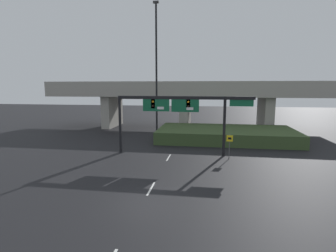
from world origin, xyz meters
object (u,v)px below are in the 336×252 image
Objects in this scene: signal_gantry at (179,108)px; speed_limit_sign at (229,143)px; parked_sedan_near_right at (247,139)px; highway_light_pole_near at (156,70)px.

signal_gantry reaches higher than speed_limit_sign.
speed_limit_sign reaches higher than parked_sedan_near_right.
parked_sedan_near_right is at bearing 69.58° from speed_limit_sign.
signal_gantry is at bearing -129.55° from parked_sedan_near_right.
highway_light_pole_near reaches higher than speed_limit_sign.
highway_light_pole_near is at bearing 138.78° from speed_limit_sign.
speed_limit_sign is 13.71m from highway_light_pole_near.
signal_gantry is 6.13m from speed_limit_sign.
parked_sedan_near_right is at bearing 38.05° from signal_gantry.
highway_light_pole_near reaches higher than parked_sedan_near_right.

